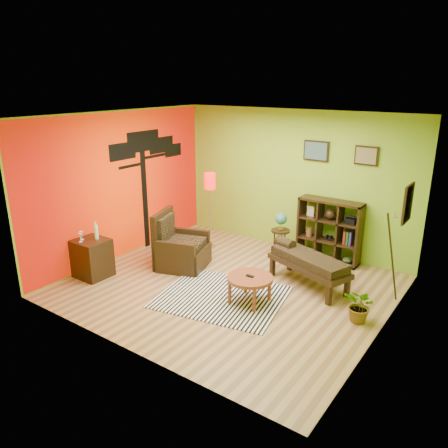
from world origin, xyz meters
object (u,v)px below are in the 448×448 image
Objects in this scene: side_cabinet at (92,258)px; armchair at (180,250)px; bench at (307,261)px; coffee_table at (250,280)px; cube_shelf at (330,231)px; globe_table at (281,224)px; potted_plant at (360,309)px; floor_lamp at (210,188)px.

armchair is at bearing 52.00° from side_cabinet.
armchair is at bearing -164.42° from bench.
cube_shelf reaches higher than coffee_table.
globe_table reaches higher than bench.
armchair is 3.42m from potted_plant.
bench is (2.27, 0.63, 0.12)m from armchair.
potted_plant is (3.42, -0.02, -0.12)m from armchair.
cube_shelf reaches higher than armchair.
globe_table is at bearing 144.46° from potted_plant.
coffee_table is 1.16m from bench.
side_cabinet is 3.73m from bench.
armchair is at bearing 166.44° from coffee_table.
bench is (0.45, 1.07, 0.06)m from coffee_table.
bench is at bearing -84.68° from cube_shelf.
globe_table is (1.41, 0.40, -0.59)m from floor_lamp.
floor_lamp reaches higher than cube_shelf.
coffee_table is at bearing 15.87° from side_cabinet.
bench is at bearing 15.58° from armchair.
bench is at bearing -11.00° from floor_lamp.
cube_shelf is (2.26, 0.76, -0.67)m from floor_lamp.
side_cabinet is at bearing -164.57° from potted_plant.
armchair is 1.56m from side_cabinet.
bench is (0.11, -1.22, -0.16)m from cube_shelf.
globe_table is at bearing -157.32° from cube_shelf.
coffee_table is 1.87m from armchair.
cube_shelf is (0.86, 0.36, -0.08)m from globe_table.
armchair reaches higher than globe_table.
potted_plant is (1.60, 0.42, -0.18)m from coffee_table.
globe_table is at bearing 105.01° from coffee_table.
globe_table is 2.65m from potted_plant.
armchair reaches higher than coffee_table.
bench is at bearing -41.73° from globe_table.
armchair is 2.01m from globe_table.
armchair reaches higher than potted_plant.
potted_plant is (1.15, -0.65, -0.24)m from bench.
cube_shelf is at bearing 22.68° from globe_table.
coffee_table is 2.33m from cube_shelf.
cube_shelf reaches higher than bench.
coffee_table is at bearing -112.83° from bench.
armchair is 0.69× the size of bench.
globe_table reaches higher than coffee_table.
side_cabinet is at bearing -150.05° from bench.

